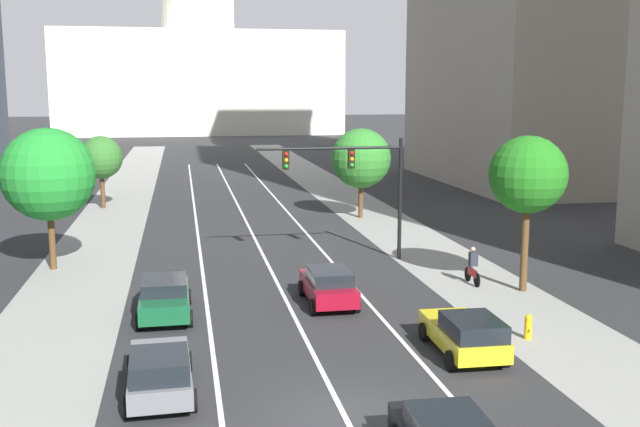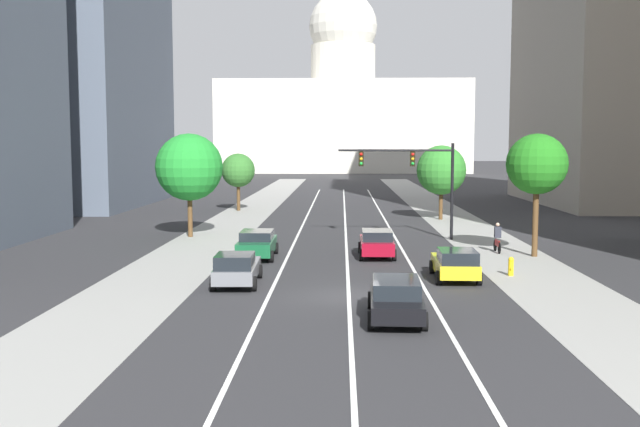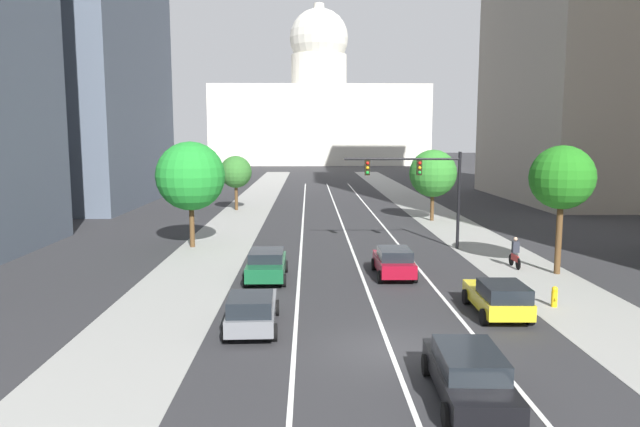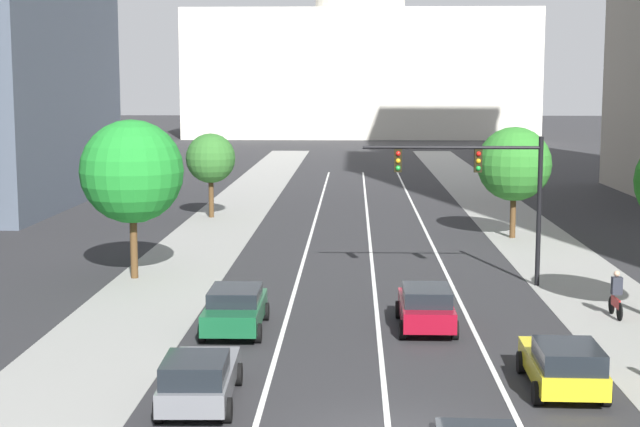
{
  "view_description": "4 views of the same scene",
  "coord_description": "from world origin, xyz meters",
  "px_view_note": "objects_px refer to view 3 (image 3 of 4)",
  "views": [
    {
      "loc": [
        -4.12,
        -18.61,
        8.7
      ],
      "look_at": [
        2.8,
        18.55,
        2.42
      ],
      "focal_mm": 41.91,
      "sensor_mm": 36.0,
      "label": 1
    },
    {
      "loc": [
        -0.32,
        -29.36,
        6.22
      ],
      "look_at": [
        -1.6,
        14.26,
        2.05
      ],
      "focal_mm": 40.86,
      "sensor_mm": 36.0,
      "label": 2
    },
    {
      "loc": [
        -2.77,
        -19.1,
        7.25
      ],
      "look_at": [
        -1.99,
        21.25,
        1.89
      ],
      "focal_mm": 32.71,
      "sensor_mm": 36.0,
      "label": 3
    },
    {
      "loc": [
        -0.87,
        -22.18,
        8.42
      ],
      "look_at": [
        -2.53,
        24.67,
        2.11
      ],
      "focal_mm": 54.04,
      "sensor_mm": 36.0,
      "label": 4
    }
  ],
  "objects_px": {
    "street_tree_mid_left": "(236,172)",
    "street_tree_near_left": "(191,176)",
    "car_yellow": "(498,297)",
    "car_black": "(469,373)",
    "car_crimson": "(394,262)",
    "traffic_signal_mast": "(422,179)",
    "fire_hydrant": "(554,296)",
    "cyclist": "(515,253)",
    "car_green": "(267,264)",
    "car_gray": "(252,310)",
    "street_tree_near_right": "(433,173)",
    "capitol_building": "(319,115)",
    "street_tree_far_right": "(562,178)"
  },
  "relations": [
    {
      "from": "capitol_building",
      "to": "street_tree_mid_left",
      "type": "distance_m",
      "value": 100.82
    },
    {
      "from": "street_tree_far_right",
      "to": "street_tree_near_left",
      "type": "bearing_deg",
      "value": 159.09
    },
    {
      "from": "car_yellow",
      "to": "street_tree_mid_left",
      "type": "height_order",
      "value": "street_tree_mid_left"
    },
    {
      "from": "car_yellow",
      "to": "car_crimson",
      "type": "relative_size",
      "value": 1.01
    },
    {
      "from": "car_crimson",
      "to": "traffic_signal_mast",
      "type": "bearing_deg",
      "value": -20.76
    },
    {
      "from": "street_tree_mid_left",
      "to": "street_tree_near_left",
      "type": "distance_m",
      "value": 19.43
    },
    {
      "from": "car_green",
      "to": "car_black",
      "type": "bearing_deg",
      "value": -154.98
    },
    {
      "from": "street_tree_near_right",
      "to": "cyclist",
      "type": "bearing_deg",
      "value": -87.56
    },
    {
      "from": "car_gray",
      "to": "street_tree_near_right",
      "type": "height_order",
      "value": "street_tree_near_right"
    },
    {
      "from": "car_black",
      "to": "fire_hydrant",
      "type": "xyz_separation_m",
      "value": [
        6.08,
        8.69,
        -0.3
      ]
    },
    {
      "from": "traffic_signal_mast",
      "to": "street_tree_far_right",
      "type": "distance_m",
      "value": 9.2
    },
    {
      "from": "street_tree_far_right",
      "to": "street_tree_near_right",
      "type": "distance_m",
      "value": 19.94
    },
    {
      "from": "cyclist",
      "to": "car_green",
      "type": "bearing_deg",
      "value": 99.07
    },
    {
      "from": "traffic_signal_mast",
      "to": "street_tree_near_left",
      "type": "xyz_separation_m",
      "value": [
        -14.93,
        0.95,
        0.15
      ]
    },
    {
      "from": "traffic_signal_mast",
      "to": "cyclist",
      "type": "distance_m",
      "value": 7.85
    },
    {
      "from": "car_black",
      "to": "street_tree_far_right",
      "type": "height_order",
      "value": "street_tree_far_right"
    },
    {
      "from": "car_gray",
      "to": "street_tree_mid_left",
      "type": "relative_size",
      "value": 0.84
    },
    {
      "from": "car_yellow",
      "to": "car_green",
      "type": "xyz_separation_m",
      "value": [
        -9.84,
        6.27,
        0.01
      ]
    },
    {
      "from": "fire_hydrant",
      "to": "car_gray",
      "type": "bearing_deg",
      "value": -167.82
    },
    {
      "from": "car_yellow",
      "to": "car_black",
      "type": "relative_size",
      "value": 0.88
    },
    {
      "from": "traffic_signal_mast",
      "to": "street_tree_mid_left",
      "type": "bearing_deg",
      "value": 125.33
    },
    {
      "from": "car_black",
      "to": "street_tree_far_right",
      "type": "relative_size",
      "value": 0.71
    },
    {
      "from": "traffic_signal_mast",
      "to": "street_tree_near_left",
      "type": "relative_size",
      "value": 1.08
    },
    {
      "from": "capitol_building",
      "to": "street_tree_near_right",
      "type": "height_order",
      "value": "capitol_building"
    },
    {
      "from": "capitol_building",
      "to": "car_black",
      "type": "xyz_separation_m",
      "value": [
        1.64,
        -141.98,
        -12.14
      ]
    },
    {
      "from": "cyclist",
      "to": "fire_hydrant",
      "type": "bearing_deg",
      "value": 171.84
    },
    {
      "from": "fire_hydrant",
      "to": "street_tree_mid_left",
      "type": "distance_m",
      "value": 37.9
    },
    {
      "from": "traffic_signal_mast",
      "to": "car_gray",
      "type": "bearing_deg",
      "value": -120.82
    },
    {
      "from": "capitol_building",
      "to": "car_gray",
      "type": "height_order",
      "value": "capitol_building"
    },
    {
      "from": "traffic_signal_mast",
      "to": "fire_hydrant",
      "type": "distance_m",
      "value": 14.02
    },
    {
      "from": "street_tree_far_right",
      "to": "street_tree_near_left",
      "type": "height_order",
      "value": "street_tree_near_left"
    },
    {
      "from": "car_yellow",
      "to": "street_tree_far_right",
      "type": "height_order",
      "value": "street_tree_far_right"
    },
    {
      "from": "street_tree_near_right",
      "to": "street_tree_mid_left",
      "type": "bearing_deg",
      "value": 156.88
    },
    {
      "from": "street_tree_mid_left",
      "to": "cyclist",
      "type": "bearing_deg",
      "value": -54.28
    },
    {
      "from": "car_crimson",
      "to": "cyclist",
      "type": "xyz_separation_m",
      "value": [
        7.03,
        1.93,
        0.05
      ]
    },
    {
      "from": "car_yellow",
      "to": "car_crimson",
      "type": "distance_m",
      "value": 7.49
    },
    {
      "from": "capitol_building",
      "to": "street_tree_mid_left",
      "type": "bearing_deg",
      "value": -95.68
    },
    {
      "from": "cyclist",
      "to": "street_tree_near_right",
      "type": "bearing_deg",
      "value": 1.5
    },
    {
      "from": "car_black",
      "to": "car_gray",
      "type": "bearing_deg",
      "value": 49.89
    },
    {
      "from": "car_black",
      "to": "street_tree_mid_left",
      "type": "xyz_separation_m",
      "value": [
        -11.58,
        42.06,
        3.0
      ]
    },
    {
      "from": "car_black",
      "to": "street_tree_far_right",
      "type": "distance_m",
      "value": 17.65
    },
    {
      "from": "capitol_building",
      "to": "car_yellow",
      "type": "bearing_deg",
      "value": -87.91
    },
    {
      "from": "car_green",
      "to": "street_tree_far_right",
      "type": "bearing_deg",
      "value": -87.04
    },
    {
      "from": "street_tree_mid_left",
      "to": "street_tree_near_right",
      "type": "distance_m",
      "value": 19.39
    },
    {
      "from": "car_yellow",
      "to": "street_tree_near_left",
      "type": "relative_size",
      "value": 0.61
    },
    {
      "from": "car_gray",
      "to": "street_tree_near_left",
      "type": "distance_m",
      "value": 18.02
    },
    {
      "from": "car_green",
      "to": "street_tree_near_left",
      "type": "relative_size",
      "value": 0.65
    },
    {
      "from": "car_green",
      "to": "fire_hydrant",
      "type": "xyz_separation_m",
      "value": [
        12.64,
        -5.09,
        -0.33
      ]
    },
    {
      "from": "street_tree_mid_left",
      "to": "fire_hydrant",
      "type": "bearing_deg",
      "value": -62.11
    },
    {
      "from": "car_black",
      "to": "street_tree_near_left",
      "type": "relative_size",
      "value": 0.7
    }
  ]
}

